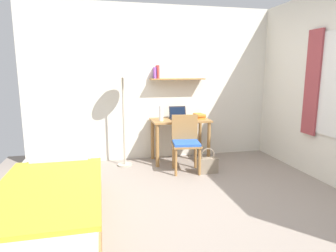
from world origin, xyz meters
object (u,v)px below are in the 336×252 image
object	(u,v)px
desk	(180,128)
standing_lamp	(122,76)
handbag	(208,165)
laptop	(178,116)
desk_chair	(186,141)
water_bottle	(161,113)
book_stack	(200,116)
bed	(52,205)

from	to	relation	value
desk	standing_lamp	bearing A→B (deg)	-177.82
desk	handbag	distance (m)	0.85
laptop	desk	bearing A→B (deg)	-81.39
desk_chair	standing_lamp	distance (m)	1.39
standing_lamp	water_bottle	size ratio (longest dim) A/B	6.81
standing_lamp	handbag	xyz separation A→B (m)	(1.19, -0.64, -1.31)
laptop	handbag	size ratio (longest dim) A/B	0.77
desk	book_stack	world-z (taller)	book_stack
bed	handbag	distance (m)	2.34
bed	water_bottle	bearing A→B (deg)	50.39
laptop	water_bottle	size ratio (longest dim) A/B	1.23
standing_lamp	desk_chair	bearing A→B (deg)	-27.12
laptop	standing_lamp	bearing A→B (deg)	-172.53
bed	standing_lamp	bearing A→B (deg)	64.56
book_stack	bed	bearing A→B (deg)	-139.63
standing_lamp	water_bottle	xyz separation A→B (m)	(0.60, -0.03, -0.59)
standing_lamp	laptop	xyz separation A→B (m)	(0.93, 0.12, -0.66)
laptop	handbag	world-z (taller)	laptop
laptop	handbag	xyz separation A→B (m)	(0.26, -0.76, -0.65)
standing_lamp	book_stack	world-z (taller)	standing_lamp
desk	desk_chair	world-z (taller)	desk_chair
desk_chair	water_bottle	xyz separation A→B (m)	(-0.29, 0.43, 0.37)
laptop	water_bottle	world-z (taller)	water_bottle
handbag	desk	bearing A→B (deg)	110.10
standing_lamp	handbag	distance (m)	1.88
desk	desk_chair	size ratio (longest dim) A/B	1.13
desk	bed	bearing A→B (deg)	-134.53
desk	standing_lamp	distance (m)	1.27
bed	handbag	bearing A→B (deg)	29.27
desk_chair	laptop	xyz separation A→B (m)	(0.03, 0.58, 0.30)
book_stack	standing_lamp	bearing A→B (deg)	-178.89
bed	desk_chair	world-z (taller)	desk_chair
desk_chair	book_stack	xyz separation A→B (m)	(0.38, 0.48, 0.29)
bed	standing_lamp	world-z (taller)	standing_lamp
laptop	water_bottle	xyz separation A→B (m)	(-0.32, -0.15, 0.07)
desk	laptop	size ratio (longest dim) A/B	3.25
bed	desk	bearing A→B (deg)	45.47
desk_chair	water_bottle	bearing A→B (deg)	124.15
handbag	water_bottle	bearing A→B (deg)	133.69
bed	water_bottle	xyz separation A→B (m)	(1.45, 1.75, 0.60)
desk_chair	handbag	bearing A→B (deg)	-31.85
desk_chair	standing_lamp	world-z (taller)	standing_lamp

